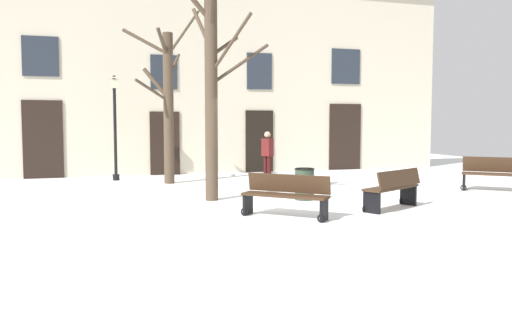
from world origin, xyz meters
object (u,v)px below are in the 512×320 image
(litter_bin, at_px, (304,184))
(person_strolling, at_px, (267,153))
(bench_near_lamp, at_px, (498,174))
(bench_facing_shops, at_px, (393,188))
(tree_right_of_center, at_px, (167,102))
(streetlamp, at_px, (115,116))
(bench_far_corner, at_px, (286,195))
(tree_foreground, at_px, (212,90))

(litter_bin, relative_size, person_strolling, 0.49)
(bench_near_lamp, bearing_deg, bench_facing_shops, -116.74)
(tree_right_of_center, xyz_separation_m, streetlamp, (-1.56, 1.34, -0.42))
(streetlamp, height_order, bench_far_corner, streetlamp)
(bench_facing_shops, xyz_separation_m, person_strolling, (-0.79, 6.56, 0.41))
(litter_bin, relative_size, bench_facing_shops, 0.46)
(bench_near_lamp, distance_m, person_strolling, 7.07)
(tree_right_of_center, distance_m, person_strolling, 3.78)
(person_strolling, bearing_deg, streetlamp, -126.30)
(tree_right_of_center, height_order, bench_facing_shops, tree_right_of_center)
(tree_foreground, height_order, bench_facing_shops, tree_foreground)
(tree_right_of_center, height_order, tree_foreground, tree_right_of_center)
(person_strolling, bearing_deg, tree_right_of_center, -109.12)
(bench_near_lamp, xyz_separation_m, bench_facing_shops, (-4.37, -1.74, -0.02))
(bench_near_lamp, distance_m, bench_facing_shops, 4.70)
(litter_bin, bearing_deg, bench_far_corner, -121.04)
(bench_facing_shops, bearing_deg, bench_near_lamp, 173.54)
(streetlamp, bearing_deg, bench_far_corner, -68.05)
(bench_near_lamp, height_order, person_strolling, person_strolling)
(tree_right_of_center, relative_size, bench_far_corner, 3.30)
(bench_facing_shops, bearing_deg, person_strolling, -111.29)
(tree_foreground, xyz_separation_m, bench_facing_shops, (3.54, -2.43, -2.22))
(tree_right_of_center, distance_m, streetlamp, 2.09)
(bench_far_corner, bearing_deg, streetlamp, 154.41)
(bench_near_lamp, bearing_deg, tree_right_of_center, -166.11)
(tree_foreground, relative_size, bench_far_corner, 3.25)
(tree_right_of_center, bearing_deg, litter_bin, -57.16)
(tree_foreground, distance_m, person_strolling, 5.29)
(streetlamp, relative_size, bench_near_lamp, 2.02)
(litter_bin, xyz_separation_m, bench_near_lamp, (5.72, -0.11, 0.10))
(litter_bin, distance_m, bench_far_corner, 2.41)
(bench_near_lamp, height_order, bench_far_corner, bench_near_lamp)
(tree_foreground, distance_m, bench_facing_shops, 4.83)
(litter_bin, bearing_deg, tree_foreground, 165.26)
(person_strolling, bearing_deg, bench_far_corner, -39.78)
(tree_right_of_center, xyz_separation_m, bench_facing_shops, (4.17, -6.22, -2.07))
(bench_facing_shops, bearing_deg, tree_right_of_center, -84.30)
(streetlamp, distance_m, bench_facing_shops, 9.62)
(tree_right_of_center, xyz_separation_m, litter_bin, (2.82, -4.37, -2.15))
(tree_right_of_center, bearing_deg, bench_near_lamp, -27.70)
(bench_near_lamp, relative_size, person_strolling, 1.07)
(tree_right_of_center, distance_m, bench_facing_shops, 7.77)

